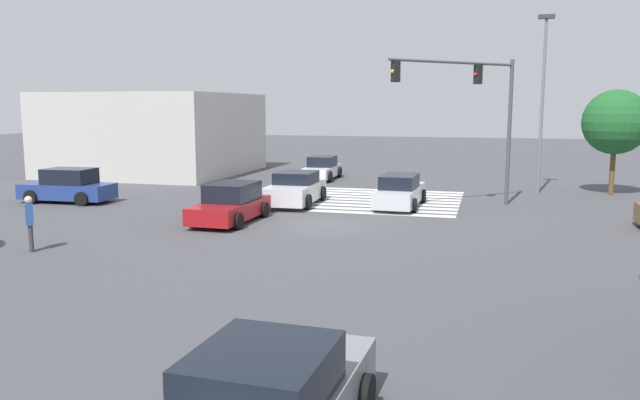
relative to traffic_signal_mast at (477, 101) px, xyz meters
name	(u,v)px	position (x,y,z in m)	size (l,w,h in m)	color
ground_plane	(320,224)	(5.65, 5.65, -4.81)	(147.33, 147.33, 0.00)	#47474C
crosswalk_markings	(356,199)	(5.65, -1.26, -4.81)	(10.07, 8.20, 0.01)	silver
traffic_signal_mast	(477,101)	(0.00, 0.00, 0.00)	(5.01, 5.01, 6.67)	#47474C
car_0	(231,204)	(9.24, 6.00, -4.10)	(2.13, 4.43, 1.54)	maroon
car_2	(400,192)	(3.27, 0.45, -4.12)	(2.04, 4.91, 1.49)	silver
car_4	(322,169)	(9.57, -9.18, -4.14)	(2.01, 4.55, 1.46)	silver
car_5	(295,189)	(8.10, 1.04, -4.09)	(2.30, 4.67, 1.53)	silver
car_6	(68,187)	(18.82, 3.28, -4.06)	(4.42, 2.14, 1.64)	navy
corner_building	(156,134)	(21.63, -9.98, -2.09)	(11.78, 11.78, 5.44)	#BCB7B2
pedestrian	(30,220)	(13.27, 12.48, -3.81)	(0.40, 0.41, 1.77)	#38383D
street_light_pole_a	(543,90)	(-3.19, -6.06, 0.61)	(0.80, 0.36, 9.21)	slate
tree_corner_a	(616,122)	(-6.81, -6.33, -1.05)	(3.31, 3.31, 5.43)	brown
fire_hydrant	(227,187)	(12.38, -0.83, -4.38)	(0.22, 0.22, 0.86)	red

